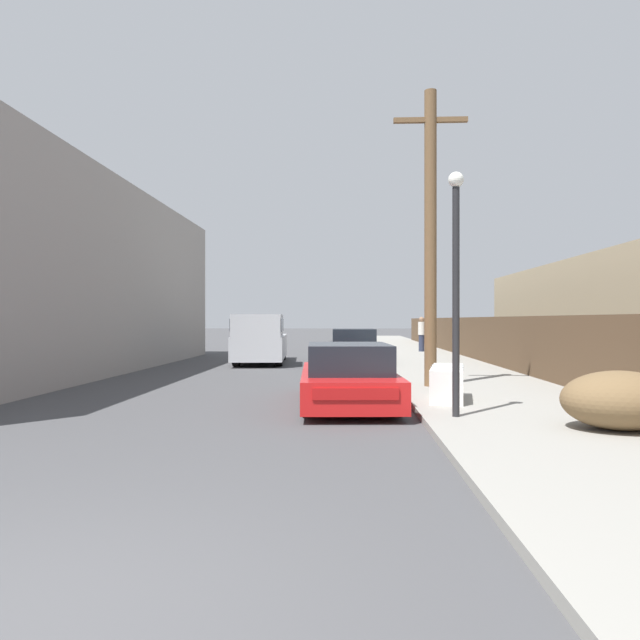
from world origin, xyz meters
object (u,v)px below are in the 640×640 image
brush_pile (620,400)px  discarded_fridge (447,383)px  utility_pole (430,234)px  parked_sports_car_red (348,377)px  car_parked_mid (354,348)px  pickup_truck (260,339)px  pedestrian (421,334)px  street_lamp (456,272)px

brush_pile → discarded_fridge: bearing=123.5°
discarded_fridge → utility_pole: bearing=101.0°
parked_sports_car_red → brush_pile: size_ratio=2.77×
parked_sports_car_red → car_parked_mid: size_ratio=1.02×
discarded_fridge → parked_sports_car_red: parked_sports_car_red is taller
discarded_fridge → utility_pole: 4.17m
pickup_truck → brush_pile: pickup_truck is taller
car_parked_mid → brush_pile: bearing=-75.2°
utility_pole → brush_pile: size_ratio=4.24×
parked_sports_car_red → pedestrian: size_ratio=2.67×
street_lamp → pedestrian: size_ratio=2.32×
parked_sports_car_red → pedestrian: bearing=74.6°
pickup_truck → brush_pile: bearing=114.2°
utility_pole → pickup_truck: bearing=123.3°
street_lamp → pedestrian: (2.02, 19.69, -1.50)m
utility_pole → discarded_fridge: bearing=-90.5°
discarded_fridge → parked_sports_car_red: 2.01m
parked_sports_car_red → pickup_truck: (-3.42, 10.78, 0.39)m
discarded_fridge → brush_pile: bearing=-45.0°
car_parked_mid → pickup_truck: (-3.68, 0.36, 0.31)m
parked_sports_car_red → street_lamp: (1.80, -1.93, 1.96)m
brush_pile → pedestrian: pedestrian is taller
pickup_truck → street_lamp: (5.22, -12.71, 1.57)m
car_parked_mid → brush_pile: 13.91m
pickup_truck → street_lamp: size_ratio=1.40×
parked_sports_car_red → pickup_truck: bearing=104.4°
street_lamp → car_parked_mid: bearing=97.1°
discarded_fridge → pedestrian: (1.82, 17.72, 0.57)m
parked_sports_car_red → utility_pole: size_ratio=0.65×
pickup_truck → utility_pole: utility_pole is taller
pickup_truck → street_lamp: bearing=108.2°
car_parked_mid → pedestrian: (3.56, 7.34, 0.38)m
discarded_fridge → pedestrian: size_ratio=1.00×
discarded_fridge → car_parked_mid: 10.53m
discarded_fridge → street_lamp: (-0.21, -1.97, 2.07)m
car_parked_mid → street_lamp: bearing=-83.7°
pickup_truck → pedestrian: bearing=-140.2°
discarded_fridge → street_lamp: street_lamp is taller
parked_sports_car_red → pedestrian: (3.83, 17.76, 0.46)m
street_lamp → brush_pile: (2.20, -1.04, -1.98)m
brush_pile → pedestrian: (-0.18, 20.74, 0.48)m
utility_pole → parked_sports_car_red: bearing=-129.3°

